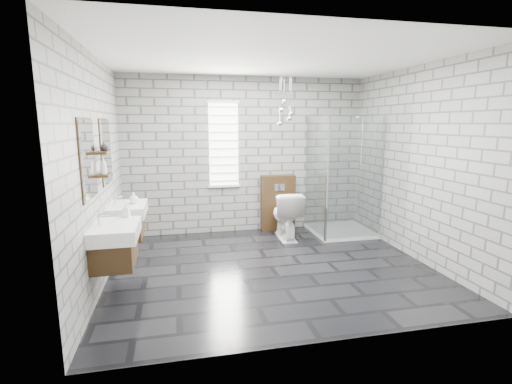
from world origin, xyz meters
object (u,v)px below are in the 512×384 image
object	(u,v)px
cistern_panel	(278,203)
toilet	(286,215)
vanity_left	(112,233)
shower_enclosure	(339,206)
vanity_right	(124,211)

from	to	relation	value
cistern_panel	toilet	bearing A→B (deg)	-90.00
vanity_left	toilet	world-z (taller)	vanity_left
cistern_panel	shower_enclosure	distance (m)	1.08
shower_enclosure	toilet	size ratio (longest dim) A/B	2.53
cistern_panel	toilet	xyz separation A→B (m)	(0.00, -0.50, -0.10)
toilet	vanity_left	bearing A→B (deg)	38.23
toilet	vanity_right	bearing A→B (deg)	19.13
cistern_panel	shower_enclosure	bearing A→B (deg)	-28.66
shower_enclosure	vanity_left	bearing A→B (deg)	-153.06
toilet	cistern_panel	bearing A→B (deg)	-87.10
vanity_right	toilet	size ratio (longest dim) A/B	1.96
vanity_left	cistern_panel	size ratio (longest dim) A/B	1.57
vanity_right	toilet	world-z (taller)	vanity_right
vanity_right	cistern_panel	xyz separation A→B (m)	(2.46, 1.22, -0.26)
cistern_panel	toilet	size ratio (longest dim) A/B	1.25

